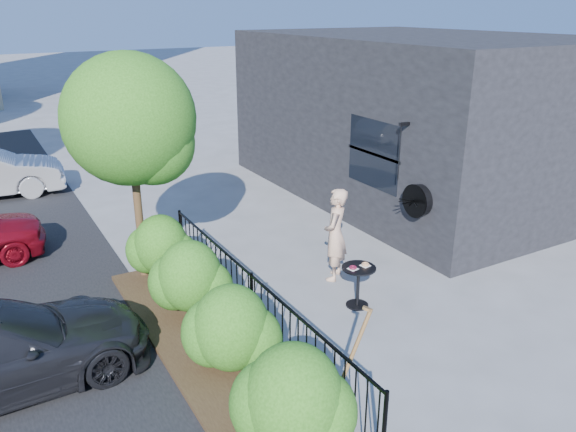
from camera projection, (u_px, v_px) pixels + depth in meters
ground at (336, 314)px, 9.02m from camera, size 120.00×120.00×0.00m
shop_building at (415, 115)px, 14.54m from camera, size 6.22×9.00×4.00m
fence at (252, 306)px, 8.13m from camera, size 0.05×6.05×1.10m
planting_bed at (209, 351)px, 7.98m from camera, size 1.30×6.00×0.08m
shrubs at (210, 305)px, 7.88m from camera, size 1.10×5.60×1.24m
patio_tree at (135, 128)px, 9.25m from camera, size 2.20×2.20×3.94m
cafe_table at (358, 279)px, 9.10m from camera, size 0.56×0.56×0.75m
woman at (335, 235)px, 9.94m from camera, size 0.73×0.72×1.69m
shovel at (347, 370)px, 6.57m from camera, size 0.57×0.19×1.46m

